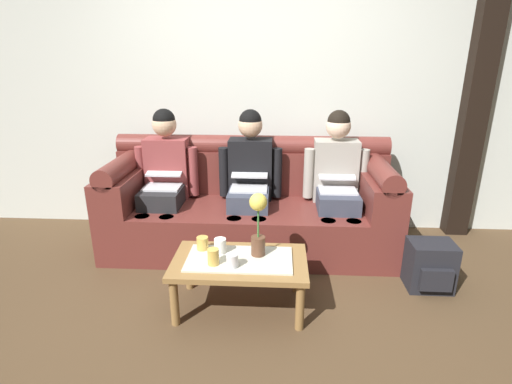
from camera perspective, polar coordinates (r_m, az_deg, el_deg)
The scene contains 14 objects.
ground_plane at distance 2.73m, azimuth -2.70°, elevation -18.48°, with size 14.00×14.00×0.00m, color #4C3823.
back_wall_patterned at distance 3.86m, azimuth -0.36°, elevation 15.97°, with size 6.00×0.12×2.90m, color silver.
timber_pillar at distance 4.12m, azimuth 29.25°, elevation 13.83°, with size 0.20×0.20×2.90m, color black.
couch at distance 3.57m, azimuth -0.87°, elevation -2.16°, with size 2.48×0.88×0.96m.
person_left at distance 3.60m, azimuth -12.89°, elevation 2.44°, with size 0.56×0.67×1.22m.
person_middle at distance 3.47m, azimuth -0.90°, elevation 2.30°, with size 0.56×0.67×1.22m.
person_right at distance 3.50m, azimuth 11.46°, elevation 2.04°, with size 0.56×0.67×1.22m.
coffee_table at distance 2.72m, azimuth -2.36°, elevation -10.52°, with size 0.90×0.53×0.38m.
flower_vase at distance 2.63m, azimuth 0.32°, elevation -4.22°, with size 0.12×0.12×0.44m.
cup_near_left at distance 2.61m, azimuth -6.13°, elevation -9.19°, with size 0.07×0.07×0.11m, color gold.
cup_near_right at distance 2.57m, azimuth -3.41°, elevation -9.76°, with size 0.08×0.08×0.09m, color silver.
cup_far_center at distance 2.75m, azimuth -5.14°, elevation -7.66°, with size 0.08×0.08×0.10m, color white.
cup_far_left at distance 2.81m, azimuth -7.65°, elevation -7.27°, with size 0.08×0.08×0.09m, color gold.
backpack_right at distance 3.26m, azimuth 23.63°, elevation -9.69°, with size 0.32×0.29×0.37m.
Camera 1 is at (0.25, -2.15, 1.67)m, focal length 27.96 mm.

